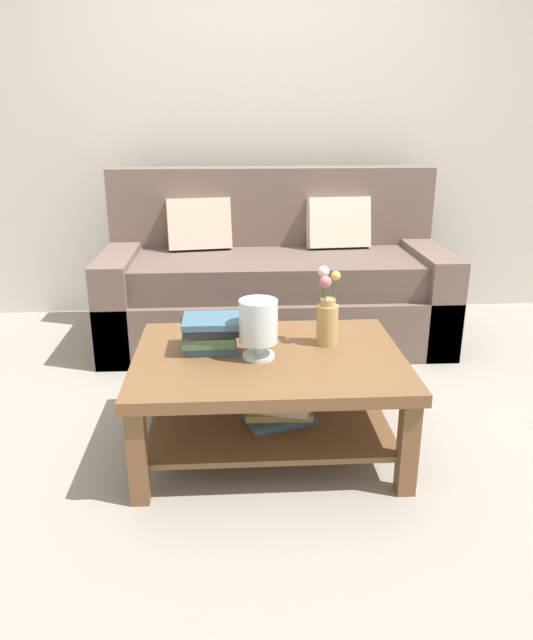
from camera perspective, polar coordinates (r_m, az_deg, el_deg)
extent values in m
plane|color=gray|center=(3.01, 0.27, -8.29)|extent=(10.00, 10.00, 0.00)
cube|color=beige|center=(4.31, -1.17, 18.71)|extent=(6.40, 0.12, 2.70)
cube|color=brown|center=(3.79, 0.84, 0.64)|extent=(2.11, 0.90, 0.36)
cube|color=brown|center=(3.69, 0.89, 4.62)|extent=(1.87, 0.74, 0.20)
cube|color=brown|center=(4.00, 0.50, 9.46)|extent=(2.11, 0.20, 0.70)
cube|color=brown|center=(3.81, -13.64, 2.06)|extent=(0.20, 0.90, 0.60)
cube|color=brown|center=(3.94, 14.85, 2.54)|extent=(0.20, 0.90, 0.60)
cube|color=beige|center=(3.86, -6.49, 9.13)|extent=(0.42, 0.24, 0.34)
cube|color=beige|center=(3.92, 6.90, 9.25)|extent=(0.41, 0.21, 0.34)
cube|color=brown|center=(2.49, 0.20, -3.86)|extent=(1.12, 0.83, 0.05)
cube|color=brown|center=(2.29, -12.24, -12.69)|extent=(0.07, 0.07, 0.39)
cube|color=brown|center=(2.36, 13.42, -11.85)|extent=(0.07, 0.07, 0.39)
cube|color=brown|center=(2.93, -10.22, -5.20)|extent=(0.07, 0.07, 0.39)
cube|color=brown|center=(2.98, 9.55, -4.73)|extent=(0.07, 0.07, 0.39)
cube|color=brown|center=(2.61, 0.20, -9.39)|extent=(1.00, 0.71, 0.02)
cube|color=#3D6075|center=(2.57, 1.18, -9.22)|extent=(0.33, 0.27, 0.03)
cube|color=tan|center=(2.56, 1.15, -8.49)|extent=(0.29, 0.21, 0.03)
cube|color=beige|center=(2.55, 1.15, -7.83)|extent=(0.32, 0.27, 0.04)
cube|color=#3D6075|center=(2.54, -5.29, -2.43)|extent=(0.21, 0.17, 0.03)
cube|color=#51704C|center=(2.52, -5.58, -1.69)|extent=(0.22, 0.18, 0.04)
cube|color=#2D333D|center=(2.51, -5.28, -0.71)|extent=(0.27, 0.22, 0.04)
cube|color=#3D6075|center=(2.49, -5.17, -0.07)|extent=(0.25, 0.20, 0.03)
cylinder|color=silver|center=(2.45, -0.77, -3.44)|extent=(0.13, 0.13, 0.02)
cylinder|color=silver|center=(2.43, -0.77, -2.68)|extent=(0.04, 0.04, 0.06)
cylinder|color=silver|center=(2.39, -0.79, -0.11)|extent=(0.16, 0.16, 0.18)
sphere|color=#993833|center=(2.40, -1.35, -0.92)|extent=(0.05, 0.05, 0.05)
sphere|color=tan|center=(2.42, -0.23, -0.66)|extent=(0.06, 0.06, 0.06)
cylinder|color=tan|center=(2.57, 5.84, -0.46)|extent=(0.09, 0.09, 0.18)
cylinder|color=tan|center=(2.54, 5.92, 1.72)|extent=(0.07, 0.07, 0.03)
cylinder|color=#426638|center=(2.53, 6.62, 3.02)|extent=(0.01, 0.01, 0.09)
sphere|color=gold|center=(2.52, 6.67, 4.24)|extent=(0.04, 0.04, 0.04)
cylinder|color=#426638|center=(2.54, 5.46, 3.25)|extent=(0.01, 0.01, 0.10)
sphere|color=silver|center=(2.52, 5.51, 4.66)|extent=(0.05, 0.05, 0.05)
cylinder|color=#426638|center=(2.51, 5.65, 2.60)|extent=(0.01, 0.01, 0.06)
sphere|color=#C66B7A|center=(2.49, 5.68, 3.65)|extent=(0.05, 0.05, 0.05)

